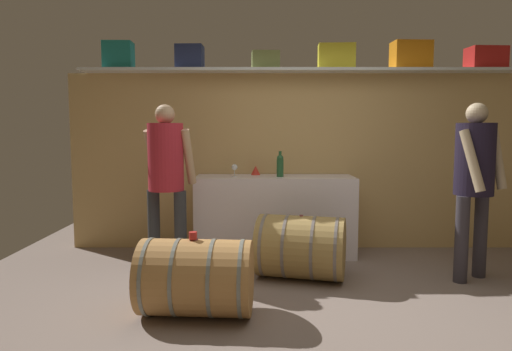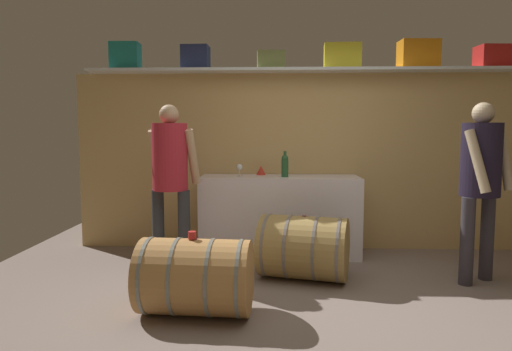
{
  "view_description": "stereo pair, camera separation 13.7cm",
  "coord_description": "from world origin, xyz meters",
  "px_view_note": "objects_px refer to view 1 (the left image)",
  "views": [
    {
      "loc": [
        -0.53,
        -3.55,
        1.43
      ],
      "look_at": [
        -0.54,
        0.53,
        1.03
      ],
      "focal_mm": 32.43,
      "sensor_mm": 36.0,
      "label": 1
    },
    {
      "loc": [
        -0.39,
        -3.54,
        1.43
      ],
      "look_at": [
        -0.54,
        0.53,
        1.03
      ],
      "focal_mm": 32.43,
      "sensor_mm": 36.0,
      "label": 2
    }
  ],
  "objects_px": {
    "visitor_tasting": "(477,173)",
    "toolcase_yellow": "(338,57)",
    "toolcase_orange": "(413,55)",
    "tasting_cup": "(194,236)",
    "winemaker_pouring": "(168,169)",
    "red_funnel": "(257,170)",
    "toolcase_olive": "(267,61)",
    "wine_bottle_green": "(282,165)",
    "wine_barrel_near": "(198,277)",
    "toolcase_red": "(488,58)",
    "work_cabinet": "(276,216)",
    "toolcase_navy": "(191,57)",
    "toolcase_teal": "(120,56)",
    "wine_glass": "(236,168)",
    "wine_barrel_far": "(302,247)"
  },
  "relations": [
    {
      "from": "visitor_tasting",
      "to": "toolcase_yellow",
      "type": "bearing_deg",
      "value": -77.27
    },
    {
      "from": "toolcase_orange",
      "to": "visitor_tasting",
      "type": "height_order",
      "value": "toolcase_orange"
    },
    {
      "from": "tasting_cup",
      "to": "visitor_tasting",
      "type": "distance_m",
      "value": 2.72
    },
    {
      "from": "toolcase_yellow",
      "to": "winemaker_pouring",
      "type": "height_order",
      "value": "toolcase_yellow"
    },
    {
      "from": "toolcase_orange",
      "to": "tasting_cup",
      "type": "xyz_separation_m",
      "value": [
        -2.28,
        -1.98,
        -1.67
      ]
    },
    {
      "from": "red_funnel",
      "to": "toolcase_olive",
      "type": "bearing_deg",
      "value": 9.99
    },
    {
      "from": "wine_bottle_green",
      "to": "wine_barrel_near",
      "type": "xyz_separation_m",
      "value": [
        -0.73,
        -1.72,
        -0.74
      ]
    },
    {
      "from": "tasting_cup",
      "to": "toolcase_yellow",
      "type": "bearing_deg",
      "value": 54.41
    },
    {
      "from": "toolcase_red",
      "to": "tasting_cup",
      "type": "relative_size",
      "value": 6.56
    },
    {
      "from": "red_funnel",
      "to": "tasting_cup",
      "type": "bearing_deg",
      "value": -103.77
    },
    {
      "from": "toolcase_orange",
      "to": "visitor_tasting",
      "type": "bearing_deg",
      "value": -79.49
    },
    {
      "from": "toolcase_orange",
      "to": "work_cabinet",
      "type": "distance_m",
      "value": 2.43
    },
    {
      "from": "toolcase_red",
      "to": "visitor_tasting",
      "type": "height_order",
      "value": "toolcase_red"
    },
    {
      "from": "toolcase_yellow",
      "to": "work_cabinet",
      "type": "height_order",
      "value": "toolcase_yellow"
    },
    {
      "from": "winemaker_pouring",
      "to": "toolcase_red",
      "type": "bearing_deg",
      "value": 29.78
    },
    {
      "from": "red_funnel",
      "to": "visitor_tasting",
      "type": "bearing_deg",
      "value": -27.95
    },
    {
      "from": "winemaker_pouring",
      "to": "toolcase_navy",
      "type": "bearing_deg",
      "value": 97.05
    },
    {
      "from": "toolcase_teal",
      "to": "work_cabinet",
      "type": "bearing_deg",
      "value": -7.8
    },
    {
      "from": "toolcase_teal",
      "to": "toolcase_orange",
      "type": "relative_size",
      "value": 0.76
    },
    {
      "from": "toolcase_teal",
      "to": "toolcase_navy",
      "type": "height_order",
      "value": "toolcase_teal"
    },
    {
      "from": "toolcase_teal",
      "to": "wine_glass",
      "type": "distance_m",
      "value": 1.87
    },
    {
      "from": "toolcase_red",
      "to": "wine_glass",
      "type": "distance_m",
      "value": 3.18
    },
    {
      "from": "toolcase_teal",
      "to": "wine_bottle_green",
      "type": "bearing_deg",
      "value": -9.19
    },
    {
      "from": "winemaker_pouring",
      "to": "visitor_tasting",
      "type": "bearing_deg",
      "value": 11.01
    },
    {
      "from": "tasting_cup",
      "to": "winemaker_pouring",
      "type": "xyz_separation_m",
      "value": [
        -0.43,
        1.19,
        0.41
      ]
    },
    {
      "from": "toolcase_orange",
      "to": "toolcase_olive",
      "type": "bearing_deg",
      "value": 176.86
    },
    {
      "from": "red_funnel",
      "to": "toolcase_red",
      "type": "bearing_deg",
      "value": 0.43
    },
    {
      "from": "toolcase_navy",
      "to": "tasting_cup",
      "type": "relative_size",
      "value": 4.93
    },
    {
      "from": "wine_barrel_far",
      "to": "winemaker_pouring",
      "type": "bearing_deg",
      "value": -177.8
    },
    {
      "from": "toolcase_olive",
      "to": "wine_barrel_far",
      "type": "bearing_deg",
      "value": -76.58
    },
    {
      "from": "toolcase_olive",
      "to": "tasting_cup",
      "type": "bearing_deg",
      "value": -110.19
    },
    {
      "from": "toolcase_orange",
      "to": "work_cabinet",
      "type": "bearing_deg",
      "value": -175.85
    },
    {
      "from": "wine_barrel_near",
      "to": "toolcase_yellow",
      "type": "bearing_deg",
      "value": 58.81
    },
    {
      "from": "toolcase_navy",
      "to": "toolcase_yellow",
      "type": "xyz_separation_m",
      "value": [
        1.7,
        0.0,
        0.01
      ]
    },
    {
      "from": "toolcase_teal",
      "to": "winemaker_pouring",
      "type": "xyz_separation_m",
      "value": [
        0.68,
        -0.79,
        -1.26
      ]
    },
    {
      "from": "tasting_cup",
      "to": "toolcase_navy",
      "type": "bearing_deg",
      "value": 98.17
    },
    {
      "from": "toolcase_orange",
      "to": "winemaker_pouring",
      "type": "relative_size",
      "value": 0.25
    },
    {
      "from": "work_cabinet",
      "to": "visitor_tasting",
      "type": "xyz_separation_m",
      "value": [
        1.85,
        -0.92,
        0.58
      ]
    },
    {
      "from": "toolcase_red",
      "to": "wine_barrel_far",
      "type": "bearing_deg",
      "value": -157.82
    },
    {
      "from": "toolcase_navy",
      "to": "wine_barrel_far",
      "type": "distance_m",
      "value": 2.54
    },
    {
      "from": "toolcase_yellow",
      "to": "wine_barrel_near",
      "type": "height_order",
      "value": "toolcase_yellow"
    },
    {
      "from": "work_cabinet",
      "to": "red_funnel",
      "type": "relative_size",
      "value": 16.39
    },
    {
      "from": "red_funnel",
      "to": "winemaker_pouring",
      "type": "height_order",
      "value": "winemaker_pouring"
    },
    {
      "from": "toolcase_red",
      "to": "visitor_tasting",
      "type": "xyz_separation_m",
      "value": [
        -0.6,
        -1.12,
        -1.23
      ]
    },
    {
      "from": "visitor_tasting",
      "to": "work_cabinet",
      "type": "bearing_deg",
      "value": -59.06
    },
    {
      "from": "toolcase_yellow",
      "to": "winemaker_pouring",
      "type": "bearing_deg",
      "value": -153.32
    },
    {
      "from": "toolcase_olive",
      "to": "wine_bottle_green",
      "type": "relative_size",
      "value": 1.07
    },
    {
      "from": "wine_barrel_near",
      "to": "tasting_cup",
      "type": "xyz_separation_m",
      "value": [
        -0.02,
        0.0,
        0.33
      ]
    },
    {
      "from": "wine_glass",
      "to": "red_funnel",
      "type": "bearing_deg",
      "value": 38.33
    },
    {
      "from": "winemaker_pouring",
      "to": "tasting_cup",
      "type": "bearing_deg",
      "value": -52.88
    }
  ]
}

